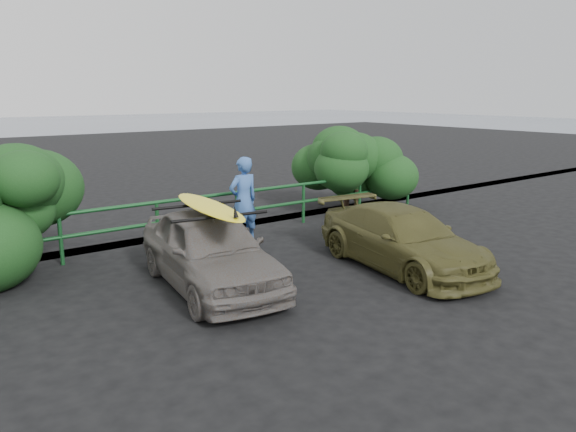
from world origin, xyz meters
The scene contains 8 objects.
ground centered at (0.00, 0.00, 0.00)m, with size 80.00×80.00×0.00m, color black.
guardrail centered at (0.00, 5.00, 0.52)m, with size 14.00×0.08×1.04m, color #14481F, non-canonical shape.
shrub_right centered at (5.00, 5.50, 1.09)m, with size 3.20×2.40×2.19m, color #194218, non-canonical shape.
sedan centered at (-1.34, 2.13, 0.66)m, with size 1.57×3.89×1.33m, color #5E5853.
olive_vehicle centered at (2.11, 0.90, 0.57)m, with size 1.61×3.96×1.15m, color #494720.
man centered at (0.69, 4.23, 0.96)m, with size 0.70×0.46×1.93m, color #3862AA.
roof_rack centered at (-1.34, 2.13, 1.35)m, with size 1.62×1.14×0.05m, color black, non-canonical shape.
surfboard centered at (-1.34, 2.13, 1.42)m, with size 0.57×2.75×0.08m, color yellow.
Camera 1 is at (-5.82, -5.98, 3.28)m, focal length 35.00 mm.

